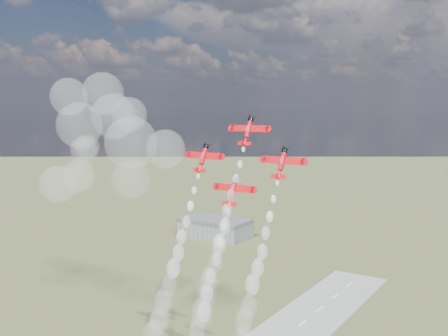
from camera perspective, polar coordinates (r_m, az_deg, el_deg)
name	(u,v)px	position (r m, az deg, el deg)	size (l,w,h in m)	color
hangar	(215,227)	(389.52, -0.95, -6.49)	(50.00, 28.00, 13.00)	gray
plane_lead	(248,131)	(159.63, 2.63, 4.07)	(13.13, 6.60, 8.70)	red
plane_left	(203,158)	(164.06, -2.29, 1.13)	(13.13, 6.60, 8.70)	red
plane_right	(282,163)	(150.01, 6.32, 0.57)	(13.13, 6.60, 8.70)	red
plane_slot	(233,190)	(154.10, 0.99, -2.45)	(13.13, 6.60, 8.70)	red
smoke_trail_lead	(212,275)	(150.13, -1.37, -11.61)	(5.45, 25.12, 46.54)	white
smoke_trail_left	(164,300)	(157.44, -6.54, -14.13)	(5.38, 25.36, 46.59)	white
smoke_trail_right	(246,321)	(143.00, 2.36, -16.28)	(5.78, 24.71, 46.61)	white
drifted_smoke_cloud	(105,137)	(228.72, -12.80, 3.36)	(67.86, 32.23, 56.90)	white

